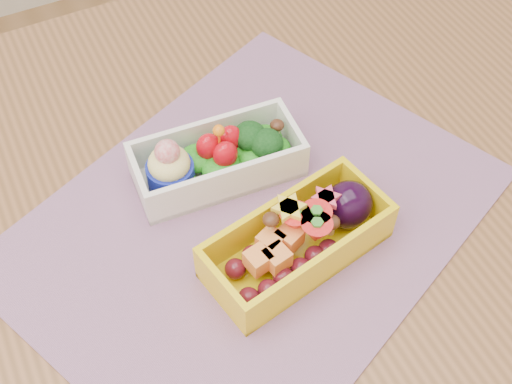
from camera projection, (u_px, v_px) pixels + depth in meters
name	position (u px, v px, depth m)	size (l,w,h in m)	color
table	(206.00, 258.00, 0.83)	(1.20, 0.80, 0.75)	brown
placemat	(252.00, 219.00, 0.74)	(0.50, 0.38, 0.00)	#9E6D8E
bento_white	(217.00, 159.00, 0.75)	(0.19, 0.10, 0.08)	white
bento_yellow	(301.00, 238.00, 0.69)	(0.21, 0.12, 0.07)	yellow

